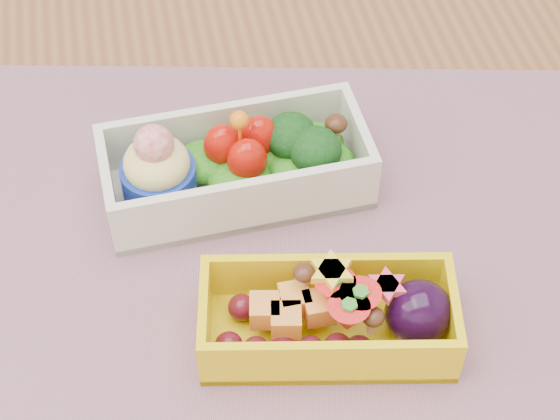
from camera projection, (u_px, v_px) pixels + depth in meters
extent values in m
cube|color=brown|center=(306.00, 323.00, 0.57)|extent=(1.20, 0.80, 0.04)
cube|color=gray|center=(270.00, 257.00, 0.58)|extent=(0.53, 0.44, 0.00)
cube|color=silver|center=(236.00, 167.00, 0.60)|extent=(0.17, 0.08, 0.05)
ellipsoid|color=#48A021|center=(236.00, 174.00, 0.60)|extent=(0.16, 0.07, 0.02)
cylinder|color=#1630A6|center=(160.00, 184.00, 0.59)|extent=(0.05, 0.05, 0.03)
sphere|color=red|center=(154.00, 144.00, 0.56)|extent=(0.03, 0.03, 0.03)
ellipsoid|color=#B31006|center=(223.00, 145.00, 0.59)|extent=(0.03, 0.02, 0.03)
ellipsoid|color=#B31006|center=(247.00, 160.00, 0.58)|extent=(0.03, 0.02, 0.03)
ellipsoid|color=#B31006|center=(259.00, 137.00, 0.60)|extent=(0.03, 0.02, 0.03)
sphere|color=orange|center=(239.00, 120.00, 0.57)|extent=(0.01, 0.01, 0.01)
ellipsoid|color=black|center=(291.00, 136.00, 0.60)|extent=(0.03, 0.03, 0.03)
ellipsoid|color=black|center=(315.00, 150.00, 0.59)|extent=(0.03, 0.03, 0.03)
ellipsoid|color=#3F2111|center=(336.00, 124.00, 0.60)|extent=(0.02, 0.02, 0.01)
cube|color=yellow|center=(328.00, 318.00, 0.53)|extent=(0.15, 0.09, 0.04)
ellipsoid|color=#520F1C|center=(276.00, 331.00, 0.53)|extent=(0.08, 0.05, 0.02)
cube|color=orange|center=(290.00, 309.00, 0.52)|extent=(0.04, 0.04, 0.02)
cone|color=red|center=(334.00, 293.00, 0.52)|extent=(0.03, 0.03, 0.02)
cone|color=red|center=(359.00, 305.00, 0.52)|extent=(0.03, 0.03, 0.02)
cone|color=red|center=(348.00, 318.00, 0.51)|extent=(0.03, 0.03, 0.02)
cylinder|color=yellow|center=(332.00, 271.00, 0.51)|extent=(0.03, 0.03, 0.01)
cylinder|color=#E53F5B|center=(387.00, 286.00, 0.51)|extent=(0.02, 0.02, 0.01)
ellipsoid|color=#3F2111|center=(303.00, 287.00, 0.53)|extent=(0.01, 0.01, 0.01)
ellipsoid|color=#3F2111|center=(372.00, 324.00, 0.51)|extent=(0.01, 0.01, 0.01)
ellipsoid|color=black|center=(418.00, 313.00, 0.52)|extent=(0.04, 0.04, 0.04)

